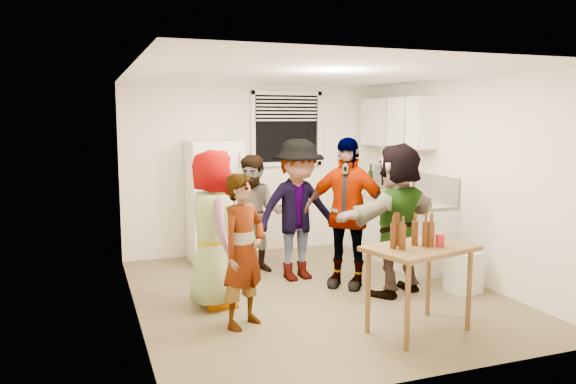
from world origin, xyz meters
name	(u,v)px	position (x,y,z in m)	size (l,w,h in m)	color
room	(315,294)	(0.00, 0.00, 0.00)	(4.00, 4.50, 2.50)	white
window	(287,129)	(0.45, 2.21, 1.85)	(1.12, 0.10, 1.06)	white
refrigerator	(214,201)	(-0.75, 1.88, 0.85)	(0.70, 0.70, 1.70)	white
counter_lower	(393,229)	(1.70, 1.15, 0.43)	(0.60, 2.20, 0.86)	white
countertop	(394,198)	(1.70, 1.15, 0.88)	(0.64, 2.22, 0.04)	beige
backsplash	(412,183)	(1.99, 1.15, 1.08)	(0.03, 2.20, 0.36)	#ACA89E
upper_cabinets	(397,122)	(1.83, 1.35, 1.95)	(0.34, 1.60, 0.70)	white
kettle	(395,198)	(1.65, 1.04, 0.90)	(0.26, 0.21, 0.21)	silver
paper_towel	(394,197)	(1.68, 1.13, 0.90)	(0.12, 0.12, 0.26)	white
wine_bottle	(370,190)	(1.75, 1.95, 0.90)	(0.07, 0.07, 0.30)	black
beer_bottle_counter	(413,203)	(1.60, 0.50, 0.90)	(0.05, 0.05, 0.21)	#47230C
blue_cup	(401,203)	(1.44, 0.54, 0.90)	(0.09, 0.09, 0.12)	#241FA7
picture_frame	(393,187)	(1.92, 1.57, 0.98)	(0.02, 0.19, 0.16)	gold
trash_bin	(464,271)	(1.64, -0.54, 0.25)	(0.33, 0.33, 0.48)	silver
serving_table	(417,331)	(0.47, -1.40, 0.00)	(0.98, 0.65, 0.83)	brown
beer_bottle_table	(431,247)	(0.55, -1.45, 0.83)	(0.06, 0.06, 0.23)	#47230C
red_cup	(440,246)	(0.63, -1.46, 0.83)	(0.09, 0.09, 0.12)	#A51821
guest_grey	(215,305)	(-1.18, 0.01, 0.00)	(0.82, 1.69, 0.54)	gray
guest_stripe	(244,325)	(-1.04, -0.68, 0.00)	(0.54, 1.49, 0.36)	#141933
guest_back_left	(256,271)	(-0.37, 1.14, 0.00)	(0.75, 1.54, 0.58)	brown
guest_back_right	(298,279)	(0.02, 0.63, 0.00)	(1.14, 1.76, 0.65)	#3A393E
guest_black	(345,286)	(0.46, 0.15, 0.00)	(1.05, 1.79, 0.44)	black
guest_orange	(395,293)	(0.88, -0.30, 0.00)	(1.62, 1.74, 0.51)	#D66543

